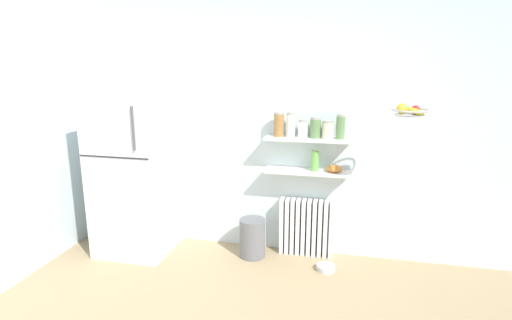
{
  "coord_description": "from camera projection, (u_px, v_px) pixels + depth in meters",
  "views": [
    {
      "loc": [
        0.63,
        -2.01,
        1.97
      ],
      "look_at": [
        -0.19,
        1.6,
        1.05
      ],
      "focal_mm": 29.11,
      "sensor_mm": 36.0,
      "label": 1
    }
  ],
  "objects": [
    {
      "name": "back_wall",
      "position": [
        285.0,
        126.0,
        4.14
      ],
      "size": [
        7.04,
        0.1,
        2.6
      ],
      "primitive_type": "cube",
      "color": "silver",
      "rests_on": "ground_plane"
    },
    {
      "name": "hanging_fruit_basket",
      "position": [
        410.0,
        111.0,
        3.31
      ],
      "size": [
        0.29,
        0.29,
        0.1
      ],
      "color": "#B2B2B7"
    },
    {
      "name": "storage_jar_3",
      "position": [
        315.0,
        128.0,
        3.92
      ],
      "size": [
        0.1,
        0.1,
        0.2
      ],
      "color": "#5B7F4C",
      "rests_on": "wall_shelf_upper"
    },
    {
      "name": "radiator",
      "position": [
        306.0,
        227.0,
        4.21
      ],
      "size": [
        0.54,
        0.12,
        0.58
      ],
      "color": "white",
      "rests_on": "ground_plane"
    },
    {
      "name": "pet_food_bowl",
      "position": [
        326.0,
        268.0,
        3.94
      ],
      "size": [
        0.18,
        0.18,
        0.05
      ],
      "primitive_type": "cylinder",
      "color": "#B7B7BC",
      "rests_on": "ground_plane"
    },
    {
      "name": "storage_jar_1",
      "position": [
        291.0,
        125.0,
        3.96
      ],
      "size": [
        0.08,
        0.08,
        0.24
      ],
      "color": "silver",
      "rests_on": "wall_shelf_upper"
    },
    {
      "name": "storage_jar_5",
      "position": [
        341.0,
        127.0,
        3.86
      ],
      "size": [
        0.08,
        0.08,
        0.23
      ],
      "color": "#5B7F4C",
      "rests_on": "wall_shelf_upper"
    },
    {
      "name": "refrigerator",
      "position": [
        134.0,
        173.0,
        4.21
      ],
      "size": [
        0.71,
        0.71,
        1.65
      ],
      "color": "silver",
      "rests_on": "ground_plane"
    },
    {
      "name": "storage_jar_0",
      "position": [
        279.0,
        125.0,
        3.99
      ],
      "size": [
        0.1,
        0.1,
        0.24
      ],
      "color": "olive",
      "rests_on": "wall_shelf_upper"
    },
    {
      "name": "shelf_bowl",
      "position": [
        334.0,
        169.0,
        3.97
      ],
      "size": [
        0.15,
        0.15,
        0.07
      ],
      "primitive_type": "ellipsoid",
      "color": "orange",
      "rests_on": "wall_shelf_lower"
    },
    {
      "name": "storage_jar_4",
      "position": [
        328.0,
        130.0,
        3.9
      ],
      "size": [
        0.11,
        0.11,
        0.17
      ],
      "color": "beige",
      "rests_on": "wall_shelf_upper"
    },
    {
      "name": "vase",
      "position": [
        315.0,
        161.0,
        3.99
      ],
      "size": [
        0.08,
        0.08,
        0.2
      ],
      "primitive_type": "cylinder",
      "color": "#66A84C",
      "rests_on": "wall_shelf_lower"
    },
    {
      "name": "trash_bin",
      "position": [
        252.0,
        238.0,
        4.18
      ],
      "size": [
        0.26,
        0.26,
        0.4
      ],
      "primitive_type": "cylinder",
      "color": "slate",
      "rests_on": "ground_plane"
    },
    {
      "name": "storage_jar_2",
      "position": [
        303.0,
        129.0,
        3.95
      ],
      "size": [
        0.09,
        0.09,
        0.17
      ],
      "color": "silver",
      "rests_on": "wall_shelf_upper"
    },
    {
      "name": "wall_shelf_lower",
      "position": [
        308.0,
        172.0,
        4.03
      ],
      "size": [
        0.84,
        0.22,
        0.02
      ],
      "primitive_type": "cube",
      "color": "white"
    },
    {
      "name": "wall_shelf_upper",
      "position": [
        309.0,
        139.0,
        3.96
      ],
      "size": [
        0.84,
        0.22,
        0.02
      ],
      "primitive_type": "cube",
      "color": "white"
    }
  ]
}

